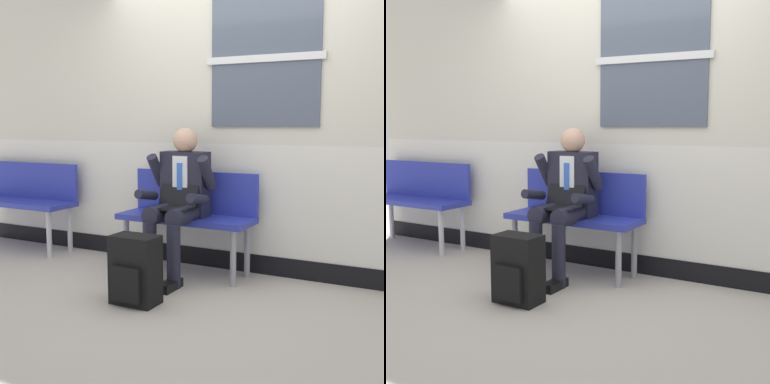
% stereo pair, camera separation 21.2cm
% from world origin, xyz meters
% --- Properties ---
extents(ground_plane, '(18.00, 18.00, 0.00)m').
position_xyz_m(ground_plane, '(0.00, 0.00, 0.00)').
color(ground_plane, '#B2A899').
extents(station_wall, '(6.00, 0.17, 2.96)m').
position_xyz_m(station_wall, '(0.00, 0.77, 1.47)').
color(station_wall, beige).
rests_on(station_wall, ground).
extents(bench_with_person, '(1.19, 0.42, 0.88)m').
position_xyz_m(bench_with_person, '(-0.34, 0.49, 0.54)').
color(bench_with_person, '#28339E').
rests_on(bench_with_person, ground).
extents(bench_empty, '(1.23, 0.42, 0.89)m').
position_xyz_m(bench_empty, '(-2.30, 0.49, 0.54)').
color(bench_empty, '#28339E').
rests_on(bench_empty, ground).
extents(person_seated, '(0.57, 0.70, 1.26)m').
position_xyz_m(person_seated, '(-0.34, 0.29, 0.68)').
color(person_seated, '#1E1E2D').
rests_on(person_seated, ground).
extents(backpack, '(0.34, 0.25, 0.50)m').
position_xyz_m(backpack, '(-0.29, -0.43, 0.25)').
color(backpack, black).
rests_on(backpack, ground).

